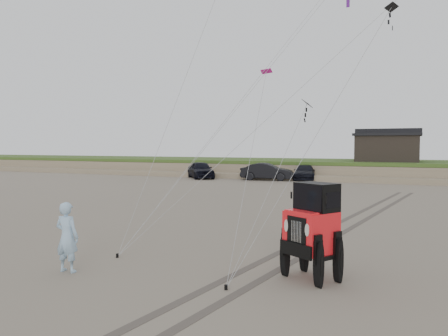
{
  "coord_description": "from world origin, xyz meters",
  "views": [
    {
      "loc": [
        4.72,
        -10.65,
        3.38
      ],
      "look_at": [
        -1.31,
        3.0,
        2.6
      ],
      "focal_mm": 35.0,
      "sensor_mm": 36.0,
      "label": 1
    }
  ],
  "objects": [
    {
      "name": "truck_c",
      "position": [
        -5.23,
        31.4,
        0.72
      ],
      "size": [
        2.83,
        5.23,
        1.44
      ],
      "primitive_type": "imported",
      "rotation": [
        0.0,
        0.0,
        0.17
      ],
      "color": "black",
      "rests_on": "ground"
    },
    {
      "name": "stake_aux",
      "position": [
        0.7,
        -1.45,
        0.06
      ],
      "size": [
        0.08,
        0.08,
        0.12
      ],
      "primitive_type": "cylinder",
      "color": "black",
      "rests_on": "ground"
    },
    {
      "name": "tire_tracks",
      "position": [
        2.0,
        8.0,
        0.0
      ],
      "size": [
        5.22,
        29.74,
        0.01
      ],
      "color": "#4C443D",
      "rests_on": "ground"
    },
    {
      "name": "truck_b",
      "position": [
        -8.48,
        29.49,
        0.83
      ],
      "size": [
        5.23,
        2.52,
        1.65
      ],
      "primitive_type": "imported",
      "rotation": [
        0.0,
        0.0,
        1.73
      ],
      "color": "black",
      "rests_on": "ground"
    },
    {
      "name": "cabin",
      "position": [
        2.0,
        37.0,
        3.24
      ],
      "size": [
        6.4,
        5.4,
        3.35
      ],
      "color": "black",
      "rests_on": "dune_ridge"
    },
    {
      "name": "stake_main",
      "position": [
        -3.47,
        -0.08,
        0.06
      ],
      "size": [
        0.08,
        0.08,
        0.12
      ],
      "primitive_type": "cylinder",
      "color": "black",
      "rests_on": "ground"
    },
    {
      "name": "truck_a",
      "position": [
        -15.47,
        29.13,
        0.87
      ],
      "size": [
        4.82,
        5.23,
        1.73
      ],
      "primitive_type": "imported",
      "rotation": [
        0.0,
        0.0,
        0.69
      ],
      "color": "black",
      "rests_on": "ground"
    },
    {
      "name": "dune_ridge",
      "position": [
        0.0,
        37.5,
        0.82
      ],
      "size": [
        160.0,
        14.25,
        1.73
      ],
      "color": "#7A6B54",
      "rests_on": "ground"
    },
    {
      "name": "ground",
      "position": [
        0.0,
        0.0,
        0.0
      ],
      "size": [
        160.0,
        160.0,
        0.0
      ],
      "primitive_type": "plane",
      "color": "#6B6054",
      "rests_on": "ground"
    },
    {
      "name": "jeep",
      "position": [
        2.34,
        0.15,
        0.97
      ],
      "size": [
        4.6,
        5.64,
        1.95
      ],
      "primitive_type": null,
      "rotation": [
        0.0,
        0.0,
        -0.53
      ],
      "color": "#FE1B21",
      "rests_on": "ground"
    },
    {
      "name": "man",
      "position": [
        -3.75,
        -1.83,
        0.94
      ],
      "size": [
        0.71,
        0.49,
        1.88
      ],
      "primitive_type": "imported",
      "rotation": [
        0.0,
        0.0,
        3.21
      ],
      "color": "#87B7D2",
      "rests_on": "ground"
    }
  ]
}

